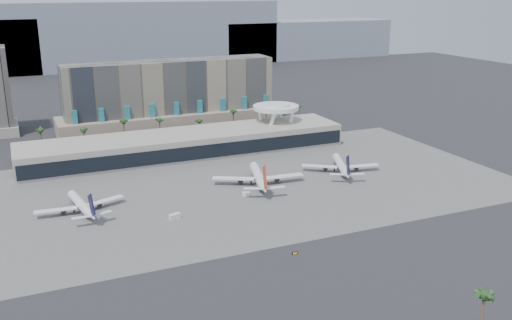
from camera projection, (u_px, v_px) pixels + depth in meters
name	position (u px, v px, depth m)	size (l,w,h in m)	color
ground	(276.00, 234.00, 205.65)	(900.00, 900.00, 0.00)	#232326
apron_pad	(223.00, 187.00, 253.87)	(260.00, 130.00, 0.06)	#5B5B59
mountain_ridge	(114.00, 40.00, 619.71)	(680.00, 60.00, 70.00)	gray
hotel	(171.00, 101.00, 357.50)	(140.00, 30.00, 42.00)	gray
terminal	(186.00, 143.00, 300.07)	(170.00, 32.50, 14.50)	#B5AD9F
saucer_structure	(276.00, 110.00, 322.96)	(26.00, 26.00, 21.89)	white
palm_row	(180.00, 121.00, 332.41)	(157.80, 2.80, 13.10)	brown
airliner_left	(81.00, 204.00, 224.91)	(35.40, 36.68, 12.71)	white
airliner_centre	(259.00, 177.00, 256.13)	(40.66, 42.16, 14.91)	white
airliner_right	(341.00, 165.00, 273.53)	(35.74, 36.88, 13.41)	white
service_vehicle_a	(175.00, 216.00, 218.73)	(4.39, 2.14, 2.14)	silver
service_vehicle_b	(246.00, 194.00, 242.92)	(3.26, 1.86, 1.68)	white
taxiway_sign	(295.00, 253.00, 190.04)	(2.05, 0.67, 0.92)	black
near_palm_b	(484.00, 301.00, 138.70)	(6.00, 6.00, 15.25)	brown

